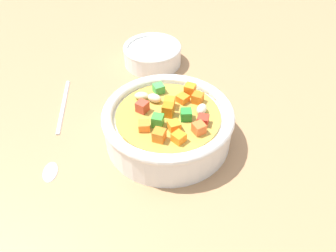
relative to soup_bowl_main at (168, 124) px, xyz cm
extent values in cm
cube|color=#9E754F|center=(0.02, 0.00, -4.22)|extent=(140.00, 140.00, 2.00)
cylinder|color=white|center=(0.02, 0.00, -0.89)|extent=(18.95, 18.95, 4.66)
torus|color=white|center=(0.02, 0.00, 1.92)|extent=(19.44, 19.44, 1.62)
cylinder|color=#AF913A|center=(0.02, 0.00, 1.63)|extent=(15.43, 15.43, 0.40)
cube|color=#BA3E2A|center=(3.43, -1.83, 2.63)|extent=(2.19, 2.19, 1.59)
ellipsoid|color=beige|center=(-4.80, 0.89, 2.53)|extent=(2.41, 2.57, 1.39)
cube|color=orange|center=(-2.93, -2.42, 2.38)|extent=(2.13, 2.13, 1.09)
cube|color=orange|center=(3.98, 2.08, 2.43)|extent=(1.82, 1.82, 1.19)
cube|color=orange|center=(-0.37, 3.20, 2.46)|extent=(1.74, 1.74, 1.26)
cube|color=orange|center=(-3.11, 4.63, 2.57)|extent=(1.88, 1.88, 1.47)
ellipsoid|color=beige|center=(2.96, -4.70, 2.38)|extent=(2.46, 1.91, 1.09)
cube|color=orange|center=(0.13, 5.54, 2.46)|extent=(2.12, 2.12, 1.25)
cube|color=orange|center=(-0.65, -1.70, 2.60)|extent=(2.03, 2.03, 1.53)
cube|color=orange|center=(0.37, 0.44, 2.74)|extent=(2.10, 2.10, 1.82)
cube|color=green|center=(1.98, 1.79, 2.67)|extent=(2.10, 2.10, 1.68)
cube|color=orange|center=(2.47, 4.65, 2.63)|extent=(2.15, 2.15, 1.60)
cube|color=red|center=(-4.23, 3.11, 2.47)|extent=(2.12, 2.12, 1.27)
cube|color=green|center=(-0.18, -5.70, 2.50)|extent=(1.80, 1.80, 1.33)
cube|color=green|center=(-2.25, 1.51, 2.59)|extent=(1.85, 1.85, 1.50)
cube|color=orange|center=(-5.08, -1.76, 2.56)|extent=(2.18, 2.18, 1.46)
ellipsoid|color=beige|center=(1.22, -3.48, 2.49)|extent=(2.55, 2.46, 1.31)
cube|color=orange|center=(-4.50, -3.77, 2.74)|extent=(2.17, 2.17, 1.80)
cylinder|color=silver|center=(15.50, -12.46, -2.87)|extent=(2.96, 14.29, 0.70)
ellipsoid|color=silver|center=(17.82, 2.09, -2.83)|extent=(2.65, 4.01, 0.80)
cylinder|color=white|center=(-2.63, -22.04, -1.58)|extent=(11.37, 11.37, 3.30)
torus|color=white|center=(-2.63, -22.04, 0.30)|extent=(11.48, 11.48, 0.91)
camera|label=1|loc=(9.60, 36.01, 34.05)|focal=36.14mm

